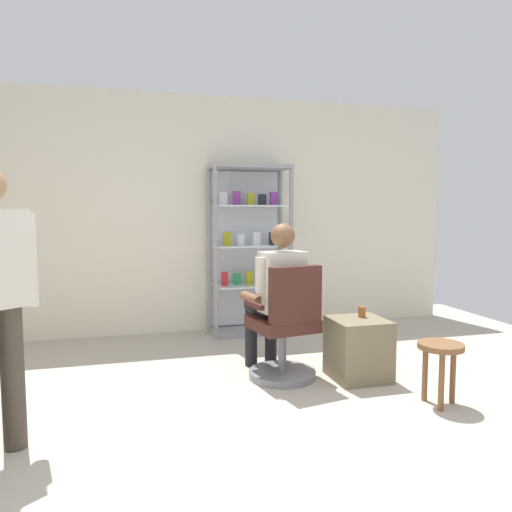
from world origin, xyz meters
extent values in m
plane|color=#B2A899|center=(0.00, 0.00, 0.00)|extent=(7.20, 7.20, 0.00)
cube|color=silver|center=(0.00, 3.00, 1.35)|extent=(6.00, 0.10, 2.70)
cylinder|color=gray|center=(-0.02, 2.50, 0.95)|extent=(0.05, 0.05, 1.90)
cylinder|color=gray|center=(0.82, 2.50, 0.95)|extent=(0.05, 0.05, 1.90)
cylinder|color=gray|center=(-0.02, 2.90, 0.95)|extent=(0.05, 0.05, 1.90)
cylinder|color=gray|center=(0.82, 2.90, 0.95)|extent=(0.05, 0.05, 1.90)
cube|color=gray|center=(0.40, 2.70, 1.88)|extent=(0.90, 0.45, 0.04)
cube|color=gray|center=(0.40, 2.70, 0.02)|extent=(0.90, 0.45, 0.04)
cube|color=silver|center=(0.40, 2.92, 0.95)|extent=(0.84, 0.02, 1.80)
cube|color=silver|center=(0.40, 2.70, 0.55)|extent=(0.82, 0.39, 0.02)
cube|color=red|center=(0.11, 2.70, 0.64)|extent=(0.07, 0.04, 0.16)
cube|color=#268C4C|center=(0.26, 2.75, 0.62)|extent=(0.09, 0.05, 0.13)
cube|color=#999919|center=(0.40, 2.71, 0.63)|extent=(0.09, 0.05, 0.15)
cube|color=black|center=(0.54, 2.67, 0.63)|extent=(0.07, 0.05, 0.14)
cube|color=red|center=(0.68, 2.68, 0.63)|extent=(0.09, 0.04, 0.14)
cube|color=silver|center=(0.40, 2.70, 1.00)|extent=(0.82, 0.39, 0.02)
cube|color=#999919|center=(0.14, 2.68, 1.09)|extent=(0.09, 0.05, 0.15)
cube|color=silver|center=(0.30, 2.72, 1.07)|extent=(0.08, 0.04, 0.12)
cube|color=silver|center=(0.49, 2.72, 1.08)|extent=(0.09, 0.05, 0.14)
cube|color=black|center=(0.67, 2.72, 1.08)|extent=(0.08, 0.05, 0.14)
cube|color=silver|center=(0.40, 2.70, 1.45)|extent=(0.82, 0.39, 0.02)
cube|color=silver|center=(0.10, 2.71, 1.53)|extent=(0.09, 0.05, 0.14)
cube|color=purple|center=(0.26, 2.73, 1.54)|extent=(0.08, 0.04, 0.16)
cube|color=#999919|center=(0.41, 2.68, 1.52)|extent=(0.08, 0.05, 0.13)
cube|color=black|center=(0.54, 2.68, 1.52)|extent=(0.09, 0.05, 0.12)
cube|color=purple|center=(0.69, 2.71, 1.53)|extent=(0.09, 0.04, 0.15)
cylinder|color=slate|center=(0.29, 1.18, 0.03)|extent=(0.56, 0.56, 0.06)
cylinder|color=slate|center=(0.29, 1.18, 0.24)|extent=(0.07, 0.07, 0.41)
cube|color=#3F1E19|center=(0.29, 1.18, 0.46)|extent=(0.56, 0.56, 0.10)
cube|color=#3F1E19|center=(0.33, 0.97, 0.73)|extent=(0.45, 0.16, 0.45)
cube|color=#3F1E19|center=(0.55, 1.23, 0.64)|extent=(0.09, 0.30, 0.04)
cube|color=#3F1E19|center=(0.04, 1.13, 0.64)|extent=(0.09, 0.30, 0.04)
cylinder|color=black|center=(0.35, 1.39, 0.56)|extent=(0.21, 0.42, 0.14)
cylinder|color=black|center=(0.32, 1.59, 0.28)|extent=(0.11, 0.11, 0.56)
cylinder|color=black|center=(0.16, 1.36, 0.56)|extent=(0.21, 0.42, 0.14)
cylinder|color=black|center=(0.12, 1.55, 0.28)|extent=(0.11, 0.11, 0.56)
cube|color=beige|center=(0.29, 1.18, 0.81)|extent=(0.39, 0.28, 0.50)
sphere|color=brown|center=(0.29, 1.18, 1.19)|extent=(0.20, 0.20, 0.20)
cylinder|color=beige|center=(0.49, 1.21, 0.88)|extent=(0.09, 0.09, 0.28)
cylinder|color=brown|center=(0.46, 1.39, 0.66)|extent=(0.13, 0.31, 0.08)
cylinder|color=beige|center=(0.10, 1.14, 0.88)|extent=(0.09, 0.09, 0.28)
cylinder|color=brown|center=(0.06, 1.32, 0.66)|extent=(0.13, 0.31, 0.08)
cube|color=#72664C|center=(0.90, 1.00, 0.25)|extent=(0.44, 0.44, 0.50)
cylinder|color=brown|center=(0.96, 1.06, 0.55)|extent=(0.06, 0.06, 0.09)
cylinder|color=#3F382D|center=(-1.60, 0.45, 0.42)|extent=(0.13, 0.13, 0.85)
cylinder|color=beige|center=(-1.50, 0.53, 1.10)|extent=(0.09, 0.09, 0.55)
cylinder|color=brown|center=(1.20, 0.35, 0.43)|extent=(0.32, 0.32, 0.04)
cylinder|color=brown|center=(1.31, 0.35, 0.21)|extent=(0.04, 0.04, 0.41)
cylinder|color=brown|center=(1.15, 0.44, 0.21)|extent=(0.04, 0.04, 0.41)
cylinder|color=brown|center=(1.15, 0.25, 0.21)|extent=(0.04, 0.04, 0.41)
camera|label=1|loc=(-0.93, -2.52, 1.38)|focal=33.54mm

